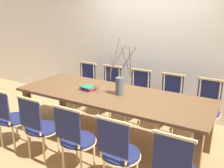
% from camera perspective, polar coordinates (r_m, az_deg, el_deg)
% --- Properties ---
extents(ground_plane, '(16.00, 16.00, 0.00)m').
position_cam_1_polar(ground_plane, '(3.98, 0.00, -12.80)').
color(ground_plane, '#A87F51').
extents(wall_rear, '(12.00, 0.06, 3.20)m').
position_cam_1_polar(wall_rear, '(4.74, 8.83, 12.36)').
color(wall_rear, white).
rests_on(wall_rear, ground_plane).
extents(dining_table, '(2.88, 1.04, 0.78)m').
position_cam_1_polar(dining_table, '(3.68, 0.00, -3.48)').
color(dining_table, brown).
rests_on(dining_table, ground_plane).
extents(chair_near_leftend, '(0.45, 0.45, 0.92)m').
position_cam_1_polar(chair_near_leftend, '(3.89, -22.30, -6.88)').
color(chair_near_leftend, '#1E234C').
rests_on(chair_near_leftend, ground_plane).
extents(chair_near_left, '(0.45, 0.45, 0.92)m').
position_cam_1_polar(chair_near_left, '(3.48, -16.30, -9.15)').
color(chair_near_left, '#1E234C').
rests_on(chair_near_left, ground_plane).
extents(chair_near_center, '(0.45, 0.45, 0.92)m').
position_cam_1_polar(chair_near_center, '(3.11, -8.39, -11.94)').
color(chair_near_center, '#1E234C').
rests_on(chair_near_center, ground_plane).
extents(chair_near_right, '(0.45, 0.45, 0.92)m').
position_cam_1_polar(chair_near_right, '(2.82, 1.59, -15.07)').
color(chair_near_right, '#1E234C').
rests_on(chair_near_right, ground_plane).
extents(chair_far_leftend, '(0.45, 0.45, 0.92)m').
position_cam_1_polar(chair_far_leftend, '(5.04, -6.34, -0.12)').
color(chair_far_leftend, '#1E234C').
rests_on(chair_far_leftend, ground_plane).
extents(chair_far_left, '(0.45, 0.45, 0.92)m').
position_cam_1_polar(chair_far_left, '(4.74, -0.72, -1.17)').
color(chair_far_left, '#1E234C').
rests_on(chair_far_left, ground_plane).
extents(chair_far_center, '(0.45, 0.45, 0.92)m').
position_cam_1_polar(chair_far_center, '(4.48, 5.80, -2.38)').
color(chair_far_center, '#1E234C').
rests_on(chair_far_center, ground_plane).
extents(chair_far_right, '(0.45, 0.45, 0.92)m').
position_cam_1_polar(chair_far_right, '(4.30, 12.93, -3.66)').
color(chair_far_right, '#1E234C').
rests_on(chair_far_right, ground_plane).
extents(chair_far_rightend, '(0.45, 0.45, 0.92)m').
position_cam_1_polar(chair_far_rightend, '(4.18, 20.75, -4.99)').
color(chair_far_rightend, '#1E234C').
rests_on(chair_far_rightend, ground_plane).
extents(vase_centerpiece, '(0.39, 0.38, 0.80)m').
position_cam_1_polar(vase_centerpiece, '(3.58, 1.79, -0.21)').
color(vase_centerpiece, '#4C5156').
rests_on(vase_centerpiece, dining_table).
extents(book_stack, '(0.24, 0.22, 0.06)m').
position_cam_1_polar(book_stack, '(3.84, -5.43, -0.88)').
color(book_stack, '#842D8C').
rests_on(book_stack, dining_table).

